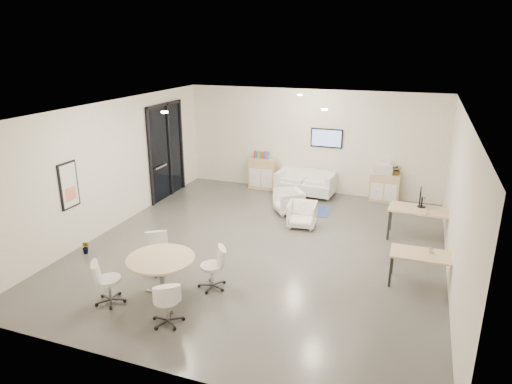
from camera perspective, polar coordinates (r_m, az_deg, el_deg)
The scene contains 21 objects.
room_shell at distance 10.14m, azimuth 0.89°, elevation 1.36°, with size 9.60×10.60×4.80m.
glass_door at distance 14.02m, azimuth -11.14°, elevation 5.39°, with size 0.09×1.90×2.85m.
artwork at distance 10.84m, azimuth -22.36°, elevation 0.76°, with size 0.05×0.54×1.04m.
wall_tv at distance 14.17m, azimuth 8.82°, elevation 6.68°, with size 0.98×0.06×0.58m.
ceiling_spots at distance 10.64m, azimuth 1.40°, elevation 10.87°, with size 3.14×4.14×0.03m.
sideboard_left at distance 14.77m, azimuth 0.88°, elevation 2.34°, with size 0.88×0.45×0.99m.
sideboard_right at distance 14.08m, azimuth 15.75°, elevation 0.54°, with size 0.85×0.41×0.85m.
books at distance 14.63m, azimuth 0.73°, elevation 4.64°, with size 0.50×0.14×0.22m.
printer at distance 13.93m, azimuth 15.60°, elevation 2.93°, with size 0.56×0.48×0.37m.
loveseat at distance 14.24m, azimuth 6.23°, elevation 1.04°, with size 1.80×0.99×0.65m.
blue_rug at distance 13.02m, azimuth 6.09°, elevation -2.24°, with size 1.38×0.92×0.01m, color #2E458F.
armchair_left at distance 12.68m, azimuth 4.08°, elevation -1.05°, with size 0.71×0.66×0.73m, color white.
armchair_right at distance 11.77m, azimuth 5.78°, elevation -2.69°, with size 0.70×0.65×0.72m, color white.
desk_rear at distance 11.57m, azimuth 19.90°, elevation -2.37°, with size 1.51×0.81×0.77m.
desk_front at distance 9.46m, azimuth 20.35°, elevation -7.65°, with size 1.29×0.66×0.67m.
monitor at distance 11.61m, azimuth 19.88°, elevation -0.65°, with size 0.20×0.50×0.44m.
round_table at distance 8.70m, azimuth -11.81°, elevation -8.54°, with size 1.26×1.26×0.77m.
meeting_chairs at distance 8.83m, azimuth -11.69°, elevation -10.14°, with size 2.34×2.34×0.82m.
plant_cabinet at distance 13.89m, azimuth 17.25°, elevation 2.54°, with size 0.29×0.32×0.25m, color #3F7F3F.
plant_floor at distance 11.04m, azimuth -20.46°, elevation -6.91°, with size 0.17×0.31×0.14m, color #3F7F3F.
cup at distance 9.51m, azimuth 21.05°, elevation -6.78°, with size 0.11×0.09×0.11m, color white.
Camera 1 is at (3.18, -9.17, 4.57)m, focal length 32.00 mm.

